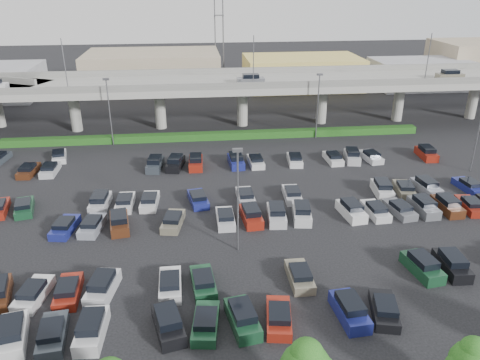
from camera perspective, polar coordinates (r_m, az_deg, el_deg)
The scene contains 7 objects.
ground at distance 52.19m, azimuth -1.19°, elevation -3.82°, with size 280.00×280.00×0.00m, color black.
overpass at distance 80.00m, azimuth -3.48°, elevation 11.33°, with size 150.00×13.00×15.80m.
hedge at distance 75.01m, azimuth -2.92°, elevation 5.40°, with size 66.00×1.60×1.10m, color #184113.
parked_cars at distance 48.31m, azimuth -1.32°, elevation -5.39°, with size 62.79×41.69×1.67m.
light_poles at distance 51.32m, azimuth -6.05°, elevation 3.19°, with size 66.90×48.38×10.30m.
distant_buildings at distance 111.01m, azimuth 2.38°, elevation 13.18°, with size 138.00×24.00×9.00m.
comm_tower at distance 120.64m, azimuth -2.61°, elevation 19.71°, with size 2.40×2.40×30.00m.
Camera 1 is at (-3.96, -46.07, 24.20)m, focal length 35.00 mm.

